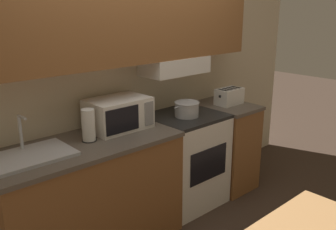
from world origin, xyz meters
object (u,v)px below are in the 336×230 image
(cooking_pot, at_px, (187,109))
(paper_towel_roll, at_px, (88,125))
(stove_range, at_px, (185,159))
(microwave, at_px, (118,114))
(toaster, at_px, (229,96))
(sink_basin, at_px, (31,155))

(cooking_pot, relative_size, paper_towel_roll, 1.25)
(stove_range, bearing_deg, paper_towel_roll, 179.80)
(cooking_pot, xyz_separation_m, paper_towel_roll, (-1.03, 0.05, 0.05))
(cooking_pot, bearing_deg, paper_towel_roll, 177.47)
(stove_range, distance_m, cooking_pot, 0.54)
(microwave, height_order, toaster, microwave)
(microwave, xyz_separation_m, paper_towel_roll, (-0.35, -0.10, -0.01))
(stove_range, bearing_deg, cooking_pot, -119.70)
(toaster, distance_m, sink_basin, 2.15)
(toaster, relative_size, paper_towel_roll, 1.20)
(microwave, height_order, sink_basin, sink_basin)
(paper_towel_roll, bearing_deg, microwave, 15.54)
(microwave, bearing_deg, cooking_pot, -11.72)
(toaster, xyz_separation_m, sink_basin, (-2.15, 0.02, -0.07))
(toaster, bearing_deg, stove_range, 177.55)
(cooking_pot, relative_size, sink_basin, 0.57)
(cooking_pot, distance_m, paper_towel_roll, 1.03)
(stove_range, height_order, paper_towel_roll, paper_towel_roll)
(microwave, bearing_deg, paper_towel_roll, -164.46)
(stove_range, xyz_separation_m, toaster, (0.63, -0.03, 0.55))
(microwave, bearing_deg, toaster, -5.43)
(stove_range, xyz_separation_m, sink_basin, (-1.52, -0.01, 0.48))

